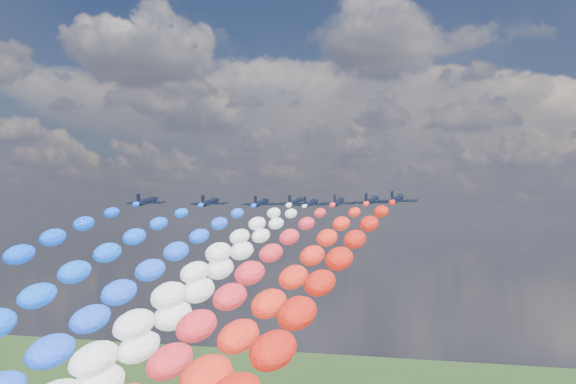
% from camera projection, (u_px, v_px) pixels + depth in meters
% --- Properties ---
extents(jet_0, '(8.52, 11.39, 4.09)m').
position_uv_depth(jet_0, '(147.00, 201.00, 163.40)').
color(jet_0, black).
extents(jet_1, '(8.43, 11.32, 4.09)m').
position_uv_depth(jet_1, '(210.00, 202.00, 170.65)').
color(jet_1, black).
extents(trail_1, '(5.93, 124.59, 44.74)m').
position_uv_depth(trail_1, '(16.00, 333.00, 109.73)').
color(trail_1, '#0D54F9').
extents(jet_2, '(8.43, 11.32, 4.09)m').
position_uv_depth(jet_2, '(261.00, 203.00, 176.35)').
color(jet_2, black).
extents(trail_2, '(5.93, 124.59, 44.74)m').
position_uv_depth(trail_2, '(104.00, 327.00, 115.42)').
color(trail_2, '#194DFF').
extents(jet_3, '(8.18, 11.14, 4.09)m').
position_uv_depth(jet_3, '(296.00, 202.00, 170.93)').
color(jet_3, black).
extents(trail_3, '(5.93, 124.59, 44.74)m').
position_uv_depth(trail_3, '(150.00, 332.00, 110.01)').
color(trail_3, white).
extents(jet_4, '(8.40, 11.30, 4.09)m').
position_uv_depth(jet_4, '(311.00, 203.00, 180.04)').
color(jet_4, black).
extents(trail_4, '(5.93, 124.59, 44.74)m').
position_uv_depth(trail_4, '(184.00, 324.00, 119.12)').
color(trail_4, white).
extents(jet_5, '(8.82, 11.59, 4.09)m').
position_uv_depth(jet_5, '(338.00, 202.00, 168.92)').
color(jet_5, black).
extents(trail_5, '(5.93, 124.59, 44.74)m').
position_uv_depth(trail_5, '(214.00, 334.00, 107.99)').
color(trail_5, red).
extents(jet_6, '(8.57, 11.42, 4.09)m').
position_uv_depth(jet_6, '(371.00, 201.00, 159.59)').
color(jet_6, black).
extents(trail_6, '(5.93, 124.59, 44.74)m').
position_uv_depth(trail_6, '(256.00, 345.00, 98.67)').
color(trail_6, red).
extents(jet_7, '(8.35, 11.26, 4.09)m').
position_uv_depth(jet_7, '(397.00, 199.00, 148.78)').
color(jet_7, black).
extents(trail_7, '(5.93, 124.59, 44.74)m').
position_uv_depth(trail_7, '(285.00, 360.00, 87.85)').
color(trail_7, red).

